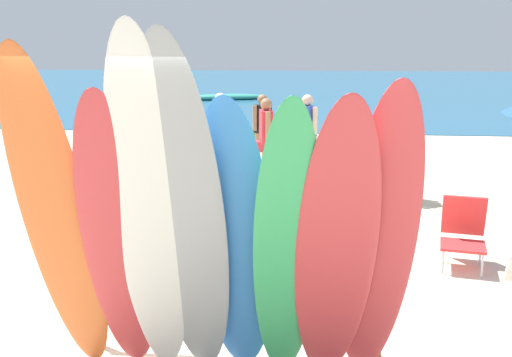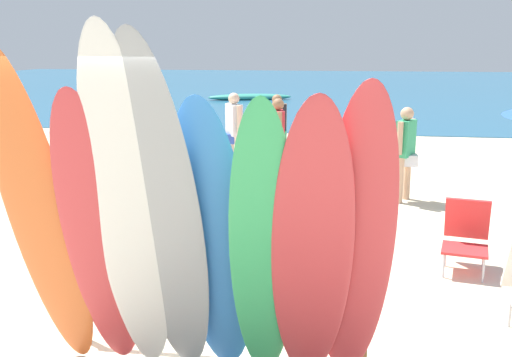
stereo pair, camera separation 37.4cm
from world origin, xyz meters
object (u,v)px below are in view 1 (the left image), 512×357
object	(u,v)px
surfboard_rack	(231,294)
surfboard_blue_4	(235,248)
surfboard_grey_3	(186,225)
beachgoer_midbeach	(307,129)
beachgoer_strolling	(266,135)
beach_chair_red	(463,230)
surfboard_red_7	(379,247)
beachgoer_photographing	(221,128)
beachgoer_by_water	(262,126)
surfboard_orange_0	(58,225)
distant_boat	(225,97)
surfboard_white_2	(150,222)
surfboard_red_6	(336,255)
surfboard_red_1	(118,245)
surfboard_green_5	(287,255)
beachgoer_near_rack	(394,146)

from	to	relation	value
surfboard_rack	surfboard_blue_4	xyz separation A→B (m)	(0.12, -0.61, 0.62)
surfboard_grey_3	beachgoer_midbeach	bearing A→B (deg)	88.32
surfboard_rack	surfboard_grey_3	distance (m)	1.14
beachgoer_strolling	beach_chair_red	xyz separation A→B (m)	(2.65, -3.95, -0.49)
surfboard_red_7	beachgoer_photographing	bearing A→B (deg)	101.26
beachgoer_midbeach	beach_chair_red	distance (m)	5.19
surfboard_blue_4	beachgoer_by_water	xyz separation A→B (m)	(-0.52, 8.37, -0.25)
surfboard_orange_0	beachgoer_strolling	xyz separation A→B (m)	(0.94, 6.92, -0.39)
surfboard_red_7	distant_boat	xyz separation A→B (m)	(-4.53, 23.34, -1.06)
beachgoer_strolling	distant_boat	size ratio (longest dim) A/B	0.41
surfboard_white_2	surfboard_blue_4	size ratio (longest dim) A/B	1.21
surfboard_blue_4	surfboard_red_7	bearing A→B (deg)	-0.10
beachgoer_strolling	beachgoer_photographing	size ratio (longest dim) A/B	0.98
surfboard_red_7	beachgoer_strolling	size ratio (longest dim) A/B	1.58
surfboard_rack	surfboard_red_7	xyz separation A→B (m)	(1.13, -0.66, 0.68)
surfboard_red_6	distant_boat	size ratio (longest dim) A/B	0.63
surfboard_red_1	surfboard_white_2	world-z (taller)	surfboard_white_2
surfboard_rack	surfboard_green_5	distance (m)	1.09
beachgoer_near_rack	beach_chair_red	world-z (taller)	beachgoer_near_rack
surfboard_red_7	beachgoer_midbeach	size ratio (longest dim) A/B	1.58
beachgoer_strolling	distant_boat	xyz separation A→B (m)	(-3.20, 16.47, -0.78)
surfboard_green_5	beachgoer_near_rack	xyz separation A→B (m)	(1.51, 6.04, -0.25)
surfboard_white_2	surfboard_red_7	size ratio (longest dim) A/B	1.14
surfboard_rack	distant_boat	xyz separation A→B (m)	(-3.40, 22.68, -0.38)
surfboard_blue_4	surfboard_red_6	distance (m)	0.73
surfboard_green_5	surfboard_grey_3	bearing A→B (deg)	175.32
beachgoer_by_water	beachgoer_photographing	size ratio (longest dim) A/B	0.94
surfboard_red_1	beachgoer_midbeach	distance (m)	7.86
beachgoer_by_water	distant_boat	size ratio (longest dim) A/B	0.39
beachgoer_midbeach	surfboard_red_6	bearing A→B (deg)	-34.30
surfboard_rack	surfboard_red_6	xyz separation A→B (m)	(0.83, -0.74, 0.64)
surfboard_red_7	distant_boat	distance (m)	23.80
surfboard_red_7	beachgoer_by_water	distance (m)	8.56
surfboard_rack	beachgoer_strolling	distance (m)	6.23
surfboard_red_1	surfboard_red_6	xyz separation A→B (m)	(1.54, -0.04, -0.01)
beachgoer_midbeach	surfboard_grey_3	bearing A→B (deg)	-41.89
distant_boat	beachgoer_by_water	bearing A→B (deg)	-78.66
surfboard_red_1	beachgoer_midbeach	xyz separation A→B (m)	(1.25, 7.76, -0.25)
beachgoer_photographing	distant_boat	world-z (taller)	beachgoer_photographing
beachgoer_by_water	distant_boat	world-z (taller)	beachgoer_by_water
surfboard_red_6	beachgoer_photographing	xyz separation A→B (m)	(-1.99, 7.67, -0.22)
surfboard_rack	surfboard_red_7	bearing A→B (deg)	-30.06
beach_chair_red	surfboard_green_5	bearing A→B (deg)	-111.58
surfboard_green_5	surfboard_red_6	size ratio (longest dim) A/B	1.00
beachgoer_by_water	beachgoer_near_rack	bearing A→B (deg)	79.38
surfboard_red_6	beachgoer_strolling	xyz separation A→B (m)	(-1.03, 6.95, -0.24)
surfboard_grey_3	beachgoer_by_water	world-z (taller)	surfboard_grey_3
beachgoer_photographing	surfboard_orange_0	bearing A→B (deg)	146.73
surfboard_red_1	beachgoer_by_water	distance (m)	8.47
surfboard_blue_4	surfboard_green_5	world-z (taller)	surfboard_green_5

